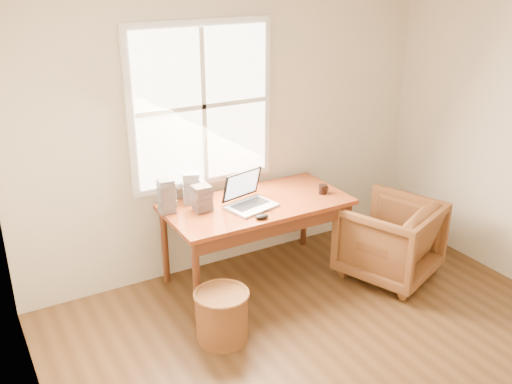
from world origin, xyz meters
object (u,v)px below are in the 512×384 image
(laptop, at_px, (252,192))
(armchair, at_px, (389,239))
(desk, at_px, (257,204))
(cd_stack_a, at_px, (191,188))
(wicker_stool, at_px, (222,316))
(coffee_mug, at_px, (323,189))

(laptop, bearing_deg, armchair, -34.84)
(desk, xyz_separation_m, cd_stack_a, (-0.49, 0.28, 0.16))
(armchair, height_order, cd_stack_a, cd_stack_a)
(wicker_stool, xyz_separation_m, cd_stack_a, (0.19, 0.93, 0.69))
(desk, relative_size, laptop, 4.00)
(armchair, bearing_deg, coffee_mug, -63.79)
(desk, height_order, laptop, laptop)
(laptop, height_order, coffee_mug, laptop)
(desk, height_order, cd_stack_a, cd_stack_a)
(desk, bearing_deg, coffee_mug, -11.32)
(armchair, distance_m, laptop, 1.36)
(coffee_mug, bearing_deg, armchair, -50.13)
(armchair, relative_size, wicker_stool, 2.00)
(armchair, bearing_deg, desk, -48.24)
(coffee_mug, bearing_deg, desk, 160.92)
(wicker_stool, distance_m, laptop, 1.07)
(wicker_stool, bearing_deg, armchair, 3.76)
(wicker_stool, height_order, coffee_mug, coffee_mug)
(laptop, height_order, cd_stack_a, laptop)
(laptop, distance_m, cd_stack_a, 0.54)
(wicker_stool, relative_size, coffee_mug, 4.75)
(desk, height_order, coffee_mug, coffee_mug)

